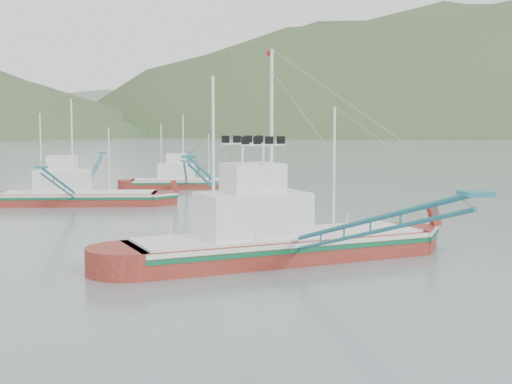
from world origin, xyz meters
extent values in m
plane|color=slate|center=(0.00, 0.00, 0.00)|extent=(1200.00, 1200.00, 0.00)
cube|color=maroon|center=(0.67, 1.69, 0.21)|extent=(16.65, 8.63, 2.15)
cube|color=silver|center=(0.67, 1.69, 1.13)|extent=(16.37, 8.62, 0.24)
cube|color=#0C5932|center=(0.67, 1.69, 0.86)|extent=(16.37, 8.65, 0.24)
cube|color=silver|center=(0.67, 1.69, 1.34)|extent=(15.82, 8.20, 0.13)
cube|color=silver|center=(-0.87, 1.24, 2.47)|extent=(6.11, 4.80, 2.36)
cube|color=silver|center=(-0.87, 1.24, 4.40)|extent=(3.34, 3.05, 1.50)
cylinder|color=white|center=(0.16, 1.54, 6.12)|extent=(0.17, 0.17, 9.66)
cylinder|color=white|center=(-2.93, 0.64, 5.39)|extent=(0.15, 0.15, 8.21)
cylinder|color=white|center=(3.76, 2.59, 4.67)|extent=(0.13, 0.13, 6.76)
cube|color=maroon|center=(-12.40, 29.21, 0.18)|extent=(13.94, 5.04, 1.82)
cube|color=silver|center=(-12.40, 29.21, 0.95)|extent=(13.67, 5.08, 0.20)
cube|color=#0C5932|center=(-12.40, 29.21, 0.73)|extent=(13.68, 5.10, 0.20)
cube|color=silver|center=(-12.40, 29.21, 1.14)|extent=(13.24, 4.78, 0.11)
cube|color=silver|center=(-13.76, 29.35, 2.09)|extent=(4.82, 3.37, 2.00)
cube|color=silver|center=(-13.76, 29.35, 3.73)|extent=(2.56, 2.24, 1.27)
cylinder|color=white|center=(-12.85, 29.26, 5.18)|extent=(0.15, 0.15, 8.18)
cylinder|color=white|center=(-15.56, 29.54, 4.57)|extent=(0.13, 0.13, 6.95)
cylinder|color=white|center=(-9.69, 28.92, 3.95)|extent=(0.11, 0.11, 5.73)
cube|color=maroon|center=(-2.14, 44.13, 0.16)|extent=(12.25, 4.12, 1.60)
cube|color=silver|center=(-2.14, 44.13, 0.84)|extent=(12.01, 4.17, 0.18)
cube|color=#0C5932|center=(-2.14, 44.13, 0.64)|extent=(12.01, 4.18, 0.18)
cube|color=silver|center=(-2.14, 44.13, 1.00)|extent=(11.63, 3.92, 0.10)
cube|color=silver|center=(-3.34, 44.22, 1.85)|extent=(4.20, 2.87, 1.77)
cube|color=silver|center=(-3.34, 44.22, 3.29)|extent=(2.22, 1.92, 1.12)
cylinder|color=white|center=(-2.54, 44.16, 4.57)|extent=(0.13, 0.13, 7.22)
cylinder|color=white|center=(-4.94, 44.35, 4.03)|extent=(0.11, 0.11, 6.14)
cylinder|color=white|center=(0.26, 43.95, 3.49)|extent=(0.10, 0.10, 5.06)
ellipsoid|color=#364D27|center=(240.00, 430.00, 0.00)|extent=(684.00, 432.00, 306.00)
ellipsoid|color=slate|center=(30.00, 560.00, 0.00)|extent=(960.00, 400.00, 240.00)
camera|label=1|loc=(-5.95, -34.71, 7.18)|focal=50.00mm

